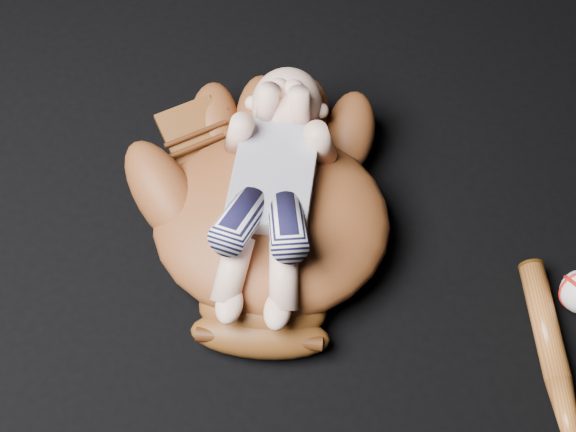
{
  "coord_description": "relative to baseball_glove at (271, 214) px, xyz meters",
  "views": [
    {
      "loc": [
        0.1,
        -0.45,
        1.06
      ],
      "look_at": [
        -0.11,
        0.13,
        0.08
      ],
      "focal_mm": 50.0,
      "sensor_mm": 36.0,
      "label": 1
    }
  ],
  "objects": [
    {
      "name": "baseball_glove",
      "position": [
        0.0,
        0.0,
        0.0
      ],
      "size": [
        0.54,
        0.59,
        0.15
      ],
      "primitive_type": null,
      "rotation": [
        0.0,
        0.0,
        0.26
      ],
      "color": "#5D2C14",
      "rests_on": "ground"
    },
    {
      "name": "newborn_baby",
      "position": [
        0.0,
        -0.0,
        0.06
      ],
      "size": [
        0.26,
        0.43,
        0.16
      ],
      "primitive_type": null,
      "rotation": [
        0.0,
        0.0,
        0.2
      ],
      "color": "#DEA88F",
      "rests_on": "baseball_glove"
    },
    {
      "name": "baseball_bat",
      "position": [
        0.46,
        -0.11,
        -0.06
      ],
      "size": [
        0.19,
        0.38,
        0.04
      ],
      "primitive_type": null,
      "rotation": [
        0.0,
        0.0,
        0.39
      ],
      "color": "#9A501D",
      "rests_on": "ground"
    }
  ]
}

